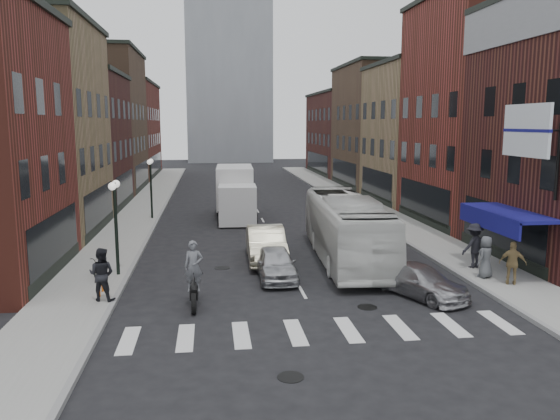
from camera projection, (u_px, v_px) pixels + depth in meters
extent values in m
plane|color=black|center=(307.00, 301.00, 20.12)|extent=(160.00, 160.00, 0.00)
cube|color=gray|center=(143.00, 210.00, 40.59)|extent=(3.00, 74.00, 0.15)
cube|color=gray|center=(364.00, 206.00, 42.73)|extent=(3.00, 74.00, 0.15)
cube|color=gray|center=(163.00, 211.00, 40.79)|extent=(0.20, 74.00, 0.16)
cube|color=gray|center=(346.00, 207.00, 42.55)|extent=(0.20, 74.00, 0.16)
cube|color=silver|center=(324.00, 331.00, 17.19)|extent=(12.00, 2.20, 0.01)
cube|color=black|center=(55.00, 240.00, 23.02)|extent=(0.08, 7.20, 2.20)
cube|color=olive|center=(5.00, 132.00, 31.00)|extent=(10.00, 10.00, 12.00)
cube|color=black|center=(99.00, 206.00, 32.32)|extent=(0.08, 8.00, 2.20)
cube|color=#401817|center=(55.00, 143.00, 40.95)|extent=(10.00, 10.00, 10.00)
cube|color=black|center=(125.00, 187.00, 42.12)|extent=(0.08, 8.00, 2.20)
cube|color=black|center=(50.00, 73.00, 40.14)|extent=(10.30, 10.20, 0.30)
cube|color=brown|center=(86.00, 123.00, 51.49)|extent=(10.00, 12.00, 13.00)
cube|color=black|center=(142.00, 174.00, 52.89)|extent=(0.08, 9.60, 2.20)
cube|color=black|center=(82.00, 50.00, 50.44)|extent=(10.30, 12.20, 0.30)
cube|color=maroon|center=(112.00, 131.00, 65.36)|extent=(10.00, 16.00, 11.00)
cube|color=black|center=(156.00, 163.00, 66.60)|extent=(0.08, 12.80, 2.20)
cube|color=black|center=(110.00, 83.00, 64.47)|extent=(10.30, 16.20, 0.30)
cube|color=black|center=(501.00, 228.00, 25.54)|extent=(0.08, 7.20, 2.20)
cube|color=maroon|center=(502.00, 115.00, 34.62)|extent=(10.00, 10.00, 14.00)
cube|color=black|center=(423.00, 200.00, 34.85)|extent=(0.08, 8.00, 2.20)
cube|color=olive|center=(436.00, 135.00, 44.65)|extent=(10.00, 10.00, 11.00)
cube|color=black|center=(376.00, 183.00, 44.64)|extent=(0.08, 8.00, 2.20)
cube|color=black|center=(439.00, 64.00, 43.76)|extent=(10.30, 10.20, 0.30)
cube|color=brown|center=(392.00, 128.00, 55.35)|extent=(10.00, 12.00, 12.00)
cube|color=black|center=(344.00, 172.00, 55.41)|extent=(0.08, 9.60, 2.20)
cube|color=black|center=(394.00, 66.00, 54.38)|extent=(10.30, 12.20, 0.30)
cube|color=#401817|center=(356.00, 135.00, 69.22)|extent=(10.00, 16.00, 10.00)
cube|color=black|center=(317.00, 162.00, 69.13)|extent=(0.08, 12.80, 2.20)
cube|color=black|center=(357.00, 93.00, 68.40)|extent=(10.30, 16.20, 0.30)
cube|color=navy|center=(507.00, 213.00, 23.29)|extent=(1.80, 5.00, 0.15)
cube|color=navy|center=(488.00, 221.00, 23.24)|extent=(0.10, 5.00, 0.70)
cylinder|color=black|center=(558.00, 162.00, 21.07)|extent=(0.12, 0.12, 3.00)
cylinder|color=black|center=(543.00, 130.00, 20.79)|extent=(1.40, 0.08, 0.08)
cube|color=silver|center=(526.00, 131.00, 20.71)|extent=(0.12, 3.00, 2.00)
cube|color=#9399A0|center=(227.00, 13.00, 92.58)|extent=(14.00, 14.00, 50.00)
cylinder|color=black|center=(116.00, 231.00, 22.80)|extent=(0.14, 0.14, 4.00)
cylinder|color=black|center=(114.00, 184.00, 22.48)|extent=(0.06, 0.90, 0.06)
sphere|color=white|center=(112.00, 186.00, 22.05)|extent=(0.32, 0.32, 0.32)
sphere|color=white|center=(116.00, 184.00, 22.93)|extent=(0.32, 0.32, 0.32)
cylinder|color=black|center=(151.00, 191.00, 36.51)|extent=(0.14, 0.14, 4.00)
cylinder|color=black|center=(150.00, 161.00, 36.19)|extent=(0.06, 0.90, 0.06)
sphere|color=white|center=(149.00, 162.00, 35.76)|extent=(0.32, 0.32, 0.32)
sphere|color=white|center=(151.00, 161.00, 36.64)|extent=(0.32, 0.32, 0.32)
cylinder|color=#D8590C|center=(99.00, 286.00, 20.06)|extent=(0.08, 0.08, 0.80)
cylinder|color=#D8590C|center=(102.00, 281.00, 20.65)|extent=(0.08, 0.08, 0.80)
cube|color=silver|center=(237.00, 205.00, 34.82)|extent=(2.46, 2.65, 2.46)
cube|color=black|center=(237.00, 201.00, 34.78)|extent=(2.45, 1.47, 1.08)
cube|color=silver|center=(235.00, 187.00, 38.36)|extent=(2.66, 5.21, 2.85)
cube|color=navy|center=(235.00, 187.00, 38.36)|extent=(2.57, 2.06, 1.18)
cube|color=black|center=(235.00, 210.00, 38.43)|extent=(2.42, 6.47, 0.34)
cylinder|color=black|center=(220.00, 218.00, 35.01)|extent=(0.28, 0.88, 0.88)
cylinder|color=black|center=(255.00, 217.00, 35.29)|extent=(0.28, 0.88, 0.88)
cylinder|color=black|center=(219.00, 210.00, 38.28)|extent=(0.28, 0.88, 0.88)
cylinder|color=black|center=(251.00, 209.00, 38.57)|extent=(0.28, 0.88, 0.88)
cylinder|color=black|center=(219.00, 206.00, 40.21)|extent=(0.28, 0.88, 0.88)
cylinder|color=black|center=(249.00, 205.00, 40.49)|extent=(0.28, 0.88, 0.88)
cylinder|color=black|center=(195.00, 289.00, 20.28)|extent=(0.15, 0.72, 0.72)
cylinder|color=black|center=(194.00, 304.00, 18.67)|extent=(0.15, 0.72, 0.72)
cube|color=black|center=(194.00, 290.00, 19.44)|extent=(0.29, 1.32, 0.38)
cube|color=black|center=(194.00, 273.00, 19.96)|extent=(0.60, 0.07, 0.07)
imported|color=#5A5C62|center=(194.00, 266.00, 19.19)|extent=(0.66, 0.44, 1.81)
imported|color=silver|center=(346.00, 228.00, 25.85)|extent=(3.31, 11.25, 3.09)
imported|color=#B6B7BB|center=(276.00, 263.00, 22.86)|extent=(1.59, 3.90, 1.33)
imported|color=#BFB99B|center=(266.00, 244.00, 25.79)|extent=(1.84, 4.97, 1.62)
imported|color=#A9A8AC|center=(420.00, 281.00, 20.58)|extent=(3.26, 4.37, 1.18)
imported|color=black|center=(101.00, 266.00, 22.80)|extent=(0.74, 1.68, 0.86)
imported|color=black|center=(102.00, 274.00, 19.57)|extent=(1.05, 0.77, 1.93)
imported|color=black|center=(474.00, 246.00, 24.03)|extent=(1.42, 1.04, 1.98)
imported|color=olive|center=(513.00, 263.00, 21.51)|extent=(1.14, 0.92, 1.74)
imported|color=#505357|center=(486.00, 257.00, 22.49)|extent=(1.01, 0.93, 1.74)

